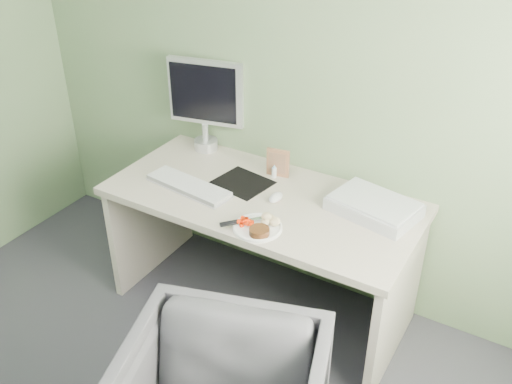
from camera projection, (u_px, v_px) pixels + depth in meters
The scene contains 14 objects.
wall_back at pixel (300, 57), 2.85m from camera, with size 3.50×3.50×0.00m, color #6B855D.
desk at pixel (262, 226), 2.99m from camera, with size 1.60×0.75×0.73m.
plate at pixel (258, 228), 2.64m from camera, with size 0.23×0.23×0.01m, color white.
steak at pixel (259, 231), 2.58m from camera, with size 0.09×0.09×0.03m, color black.
potato_pile at pixel (267, 219), 2.65m from camera, with size 0.10×0.07×0.05m, color #A78B51.
carrot_heap at pixel (245, 221), 2.64m from camera, with size 0.06×0.05×0.04m, color #F32B05.
steak_knife at pixel (236, 222), 2.65m from camera, with size 0.16×0.18×0.02m.
mousepad at pixel (242, 183), 3.01m from camera, with size 0.28×0.24×0.00m, color black.
keyboard at pixel (189, 185), 2.95m from camera, with size 0.48×0.14×0.02m, color white.
computer_mouse at pixel (276, 197), 2.85m from camera, with size 0.06×0.10×0.04m, color white.
photo_frame at pixel (278, 163), 3.04m from camera, with size 0.13×0.01×0.16m, color #956645.
eyedrop_bottle at pixel (274, 172), 3.04m from camera, with size 0.03×0.03×0.08m.
scanner at pixel (374, 207), 2.75m from camera, with size 0.41×0.27×0.06m, color #ABACB2.
monitor at pixel (206, 100), 3.21m from camera, with size 0.44×0.16×0.53m.
Camera 1 is at (1.23, -0.51, 2.24)m, focal length 40.00 mm.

